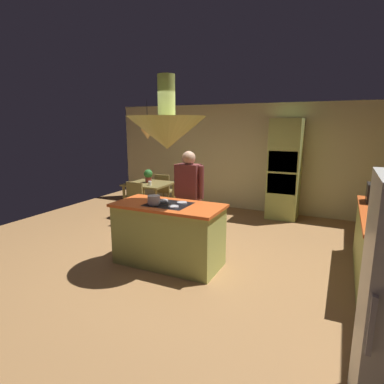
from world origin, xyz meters
The scene contains 15 objects.
ground centered at (0.00, 0.00, 0.00)m, with size 8.16×8.16×0.00m, color #9E7042.
wall_back centered at (0.00, 3.45, 1.27)m, with size 6.80×0.10×2.55m, color beige.
kitchen_island centered at (0.00, -0.20, 0.47)m, with size 1.61×0.79×0.94m.
counter_run_right centered at (2.84, 0.60, 0.47)m, with size 0.73×2.13×0.92m.
oven_tower centered at (1.10, 3.04, 1.10)m, with size 0.66×0.62×2.19m.
dining_table centered at (-1.70, 1.90, 0.65)m, with size 0.96×0.90×0.76m.
person_at_island centered at (0.01, 0.46, 0.94)m, with size 0.53×0.22×1.65m.
range_hood centered at (0.00, -0.20, 1.98)m, with size 1.10×1.10×1.00m.
pendant_light_over_table centered at (-1.70, 1.90, 1.86)m, with size 0.32×0.32×0.82m.
chair_facing_island centered at (-1.70, 1.23, 0.50)m, with size 0.40×0.40×0.87m.
chair_by_back_wall centered at (-1.70, 2.57, 0.50)m, with size 0.40×0.40×0.87m.
potted_plant_on_table centered at (-1.77, 1.98, 0.93)m, with size 0.20×0.20×0.30m.
cup_on_table centered at (-1.53, 1.67, 0.81)m, with size 0.07×0.07×0.09m, color white.
microwave_on_counter centered at (2.84, 1.23, 1.06)m, with size 0.46×0.36×0.28m, color #232326.
cooking_pot_on_cooktop centered at (-0.16, -0.33, 1.00)m, with size 0.18×0.18×0.12m, color #B2B2B7.
Camera 1 is at (2.25, -4.10, 2.05)m, focal length 29.71 mm.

